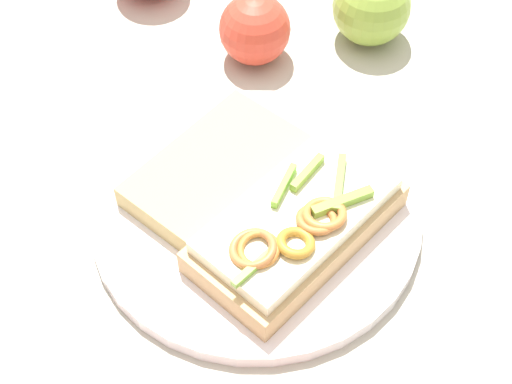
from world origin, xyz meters
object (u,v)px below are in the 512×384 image
object	(u,v)px
apple_1	(255,29)
sandwich	(297,224)
apple_2	(372,7)
plate	(256,212)
bread_slice_side	(218,171)

from	to	relation	value
apple_1	sandwich	bearing A→B (deg)	81.55
sandwich	apple_2	distance (m)	0.27
sandwich	plate	bearing A→B (deg)	-91.42
sandwich	bread_slice_side	size ratio (longest dim) A/B	1.30
bread_slice_side	apple_2	xyz separation A→B (m)	(-0.20, -0.15, 0.01)
plate	bread_slice_side	world-z (taller)	bread_slice_side
sandwich	bread_slice_side	world-z (taller)	sandwich
plate	apple_2	distance (m)	0.26
plate	apple_2	xyz separation A→B (m)	(-0.18, -0.19, 0.03)
plate	bread_slice_side	bearing A→B (deg)	-59.51
apple_1	apple_2	bearing A→B (deg)	177.79
apple_1	bread_slice_side	bearing A→B (deg)	62.99
plate	apple_1	bearing A→B (deg)	-106.31
plate	sandwich	distance (m)	0.05
plate	apple_2	bearing A→B (deg)	-133.11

